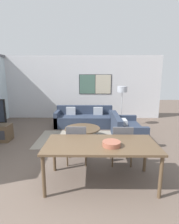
% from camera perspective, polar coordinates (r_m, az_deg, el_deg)
% --- Properties ---
extents(ground_plane, '(24.00, 24.00, 0.00)m').
position_cam_1_polar(ground_plane, '(2.85, -13.99, -31.58)').
color(ground_plane, brown).
extents(wall_back, '(7.45, 0.09, 2.80)m').
position_cam_1_polar(wall_back, '(7.97, -3.64, 8.01)').
color(wall_back, silver).
rests_on(wall_back, ground_plane).
extents(area_rug, '(2.78, 1.63, 0.01)m').
position_cam_1_polar(area_rug, '(5.51, -2.27, -8.70)').
color(area_rug, gray).
rests_on(area_rug, ground_plane).
extents(sofa_main, '(2.21, 0.86, 0.76)m').
position_cam_1_polar(sofa_main, '(6.83, -1.69, -2.33)').
color(sofa_main, '#2D384C').
rests_on(sofa_main, ground_plane).
extents(sofa_side, '(0.86, 1.54, 0.76)m').
position_cam_1_polar(sofa_side, '(5.51, 11.47, -6.09)').
color(sofa_side, '#2D384C').
rests_on(sofa_side, ground_plane).
extents(coffee_table, '(1.08, 1.08, 0.36)m').
position_cam_1_polar(coffee_table, '(5.43, -2.29, -6.08)').
color(coffee_table, brown).
rests_on(coffee_table, ground_plane).
extents(dining_table, '(1.98, 0.93, 0.77)m').
position_cam_1_polar(dining_table, '(3.16, 3.73, -11.29)').
color(dining_table, brown).
rests_on(dining_table, ground_plane).
extents(dining_chair_left, '(0.46, 0.46, 0.89)m').
position_cam_1_polar(dining_chair_left, '(3.90, -4.18, -9.72)').
color(dining_chair_left, '#4C4C51').
rests_on(dining_chair_left, ground_plane).
extents(dining_chair_centre, '(0.46, 0.46, 0.89)m').
position_cam_1_polar(dining_chair_centre, '(3.92, 10.40, -9.76)').
color(dining_chair_centre, '#4C4C51').
rests_on(dining_chair_centre, ground_plane).
extents(fruit_bowl, '(0.31, 0.31, 0.08)m').
position_cam_1_polar(fruit_bowl, '(3.02, 7.20, -10.14)').
color(fruit_bowl, '#995642').
rests_on(fruit_bowl, dining_table).
extents(floor_lamp, '(0.38, 0.38, 1.54)m').
position_cam_1_polar(floor_lamp, '(6.70, 10.62, 6.44)').
color(floor_lamp, '#2D2D33').
rests_on(floor_lamp, ground_plane).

